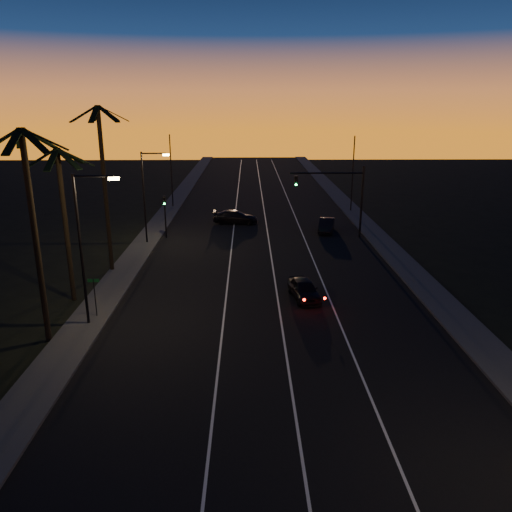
{
  "coord_description": "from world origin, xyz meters",
  "views": [
    {
      "loc": [
        -1.46,
        -7.35,
        12.68
      ],
      "look_at": [
        -0.98,
        22.94,
        3.35
      ],
      "focal_mm": 35.0,
      "sensor_mm": 36.0,
      "label": 1
    }
  ],
  "objects_px": {
    "right_car": "(326,225)",
    "lead_car": "(304,289)",
    "cross_car": "(235,217)",
    "signal_mast": "(338,189)"
  },
  "relations": [
    {
      "from": "lead_car",
      "to": "right_car",
      "type": "distance_m",
      "value": 18.71
    },
    {
      "from": "lead_car",
      "to": "cross_car",
      "type": "bearing_deg",
      "value": 103.12
    },
    {
      "from": "right_car",
      "to": "lead_car",
      "type": "bearing_deg",
      "value": -103.2
    },
    {
      "from": "right_car",
      "to": "cross_car",
      "type": "relative_size",
      "value": 0.86
    },
    {
      "from": "cross_car",
      "to": "signal_mast",
      "type": "bearing_deg",
      "value": -31.32
    },
    {
      "from": "right_car",
      "to": "cross_car",
      "type": "xyz_separation_m",
      "value": [
        -9.42,
        3.89,
        0.03
      ]
    },
    {
      "from": "signal_mast",
      "to": "lead_car",
      "type": "xyz_separation_m",
      "value": [
        -4.86,
        -16.01,
        -4.1
      ]
    },
    {
      "from": "signal_mast",
      "to": "cross_car",
      "type": "bearing_deg",
      "value": 148.68
    },
    {
      "from": "signal_mast",
      "to": "cross_car",
      "type": "distance_m",
      "value": 12.4
    },
    {
      "from": "signal_mast",
      "to": "lead_car",
      "type": "height_order",
      "value": "signal_mast"
    }
  ]
}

